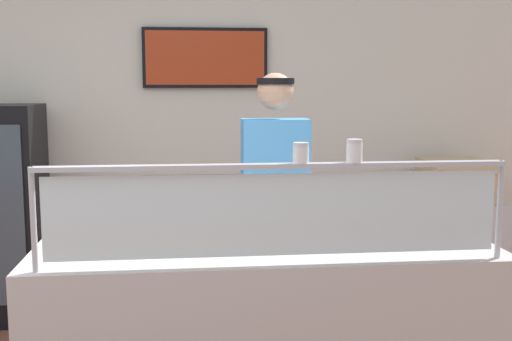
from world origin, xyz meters
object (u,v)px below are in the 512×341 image
at_px(worker_figure, 276,204).
at_px(pizza_box_stack, 453,180).
at_px(parmesan_shaker, 301,154).
at_px(pizza_tray, 290,239).
at_px(pepper_flake_shaker, 354,152).
at_px(pizza_server, 281,235).

relative_size(worker_figure, pizza_box_stack, 3.40).
xyz_separation_m(parmesan_shaker, worker_figure, (0.04, 1.04, -0.41)).
xyz_separation_m(pizza_tray, worker_figure, (0.03, 0.67, 0.04)).
distance_m(parmesan_shaker, pizza_box_stack, 2.64).
bearing_deg(pepper_flake_shaker, pizza_server, 126.05).
bearing_deg(worker_figure, pizza_server, -96.09).
relative_size(pizza_server, worker_figure, 0.16).
bearing_deg(pizza_box_stack, worker_figure, -145.74).
height_order(pizza_tray, pizza_server, pizza_server).
distance_m(pizza_server, worker_figure, 0.69).
distance_m(pizza_server, pepper_flake_shaker, 0.61).
xyz_separation_m(pizza_server, pizza_box_stack, (1.60, 1.73, -0.02)).
height_order(pizza_server, worker_figure, worker_figure).
height_order(pizza_server, pepper_flake_shaker, pepper_flake_shaker).
xyz_separation_m(parmesan_shaker, pepper_flake_shaker, (0.22, 0.00, 0.01)).
distance_m(pizza_server, parmesan_shaker, 0.55).
xyz_separation_m(pizza_server, worker_figure, (0.07, 0.69, 0.02)).
xyz_separation_m(pizza_tray, parmesan_shaker, (-0.02, -0.37, 0.44)).
bearing_deg(worker_figure, pizza_box_stack, 34.26).
height_order(pepper_flake_shaker, pizza_box_stack, pepper_flake_shaker).
bearing_deg(pizza_server, parmesan_shaker, -82.07).
distance_m(pizza_tray, pepper_flake_shaker, 0.62).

